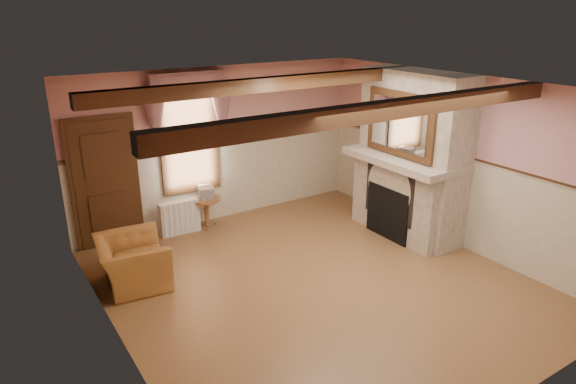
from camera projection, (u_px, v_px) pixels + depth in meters
floor at (316, 283)px, 7.41m from camera, size 5.50×6.00×0.01m
ceiling at (320, 87)px, 6.46m from camera, size 5.50×6.00×0.01m
wall_back at (220, 145)px, 9.30m from camera, size 5.50×0.02×2.80m
wall_front at (517, 287)px, 4.57m from camera, size 5.50×0.02×2.80m
wall_left at (112, 239)px, 5.52m from camera, size 0.02×6.00×2.80m
wall_right at (454, 160)px, 8.35m from camera, size 0.02×6.00×2.80m
wainscot at (317, 235)px, 7.16m from camera, size 5.50×6.00×1.50m
chair_rail at (318, 185)px, 6.90m from camera, size 5.50×6.00×0.08m
firebox at (390, 212)px, 8.76m from camera, size 0.20×0.95×0.90m
armchair at (133, 262)px, 7.28m from camera, size 1.05×1.16×0.69m
side_table at (207, 213)px, 9.20m from camera, size 0.58×0.58×0.55m
book_stack at (206, 192)px, 9.12m from camera, size 0.35×0.38×0.20m
radiator at (180, 217)px, 8.93m from camera, size 0.70×0.19×0.60m
bowl at (414, 155)px, 8.38m from camera, size 0.36×0.36×0.09m
mantel_clock at (373, 140)px, 9.15m from camera, size 0.14×0.24×0.20m
oil_lamp at (396, 144)px, 8.68m from camera, size 0.11×0.11×0.28m
candle_red at (443, 162)px, 7.89m from camera, size 0.06×0.06×0.16m
jar_yellow at (419, 156)px, 8.29m from camera, size 0.06×0.06×0.12m
fireplace at (413, 155)px, 8.65m from camera, size 0.85×2.00×2.80m
mantel at (405, 159)px, 8.57m from camera, size 1.05×2.05×0.12m
overmantel_mirror at (400, 124)px, 8.27m from camera, size 0.06×1.44×1.04m
door at (105, 184)px, 8.29m from camera, size 1.10×0.10×2.10m
window at (189, 136)px, 8.88m from camera, size 1.06×0.08×2.02m
window_drapes at (189, 102)px, 8.61m from camera, size 1.30×0.14×1.40m
ceiling_beam_front at (386, 110)px, 5.55m from camera, size 5.50×0.18×0.20m
ceiling_beam_back at (271, 84)px, 7.44m from camera, size 5.50×0.18×0.20m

